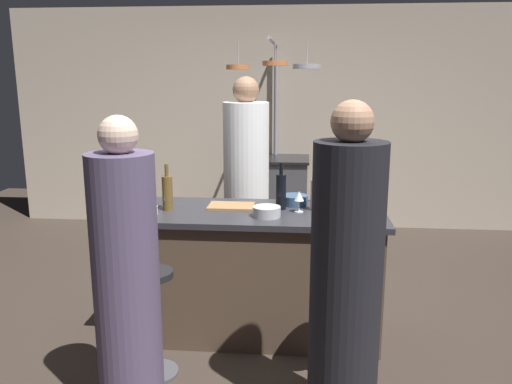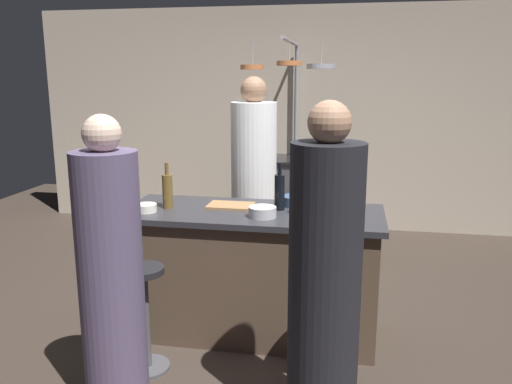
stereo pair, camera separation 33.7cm
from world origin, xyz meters
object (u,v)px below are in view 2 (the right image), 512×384
Objects in this scene: wine_glass_near_right_guest at (326,201)px; mixing_bowl_ceramic at (146,208)px; mixing_bowl_blue at (295,201)px; stove_range at (292,196)px; bar_stool_right at (328,330)px; wine_bottle_amber at (167,190)px; cutting_board at (231,206)px; mixing_bowl_steel at (262,212)px; guest_right at (324,287)px; wine_bottle_red at (327,188)px; wine_bottle_dark at (280,191)px; bar_stool_left at (145,314)px; pepper_mill at (326,198)px; wine_glass_by_chef at (339,207)px; chef at (254,193)px; wine_glass_near_left_guest at (297,198)px; guest_left at (111,279)px; wine_bottle_rose at (314,195)px.

wine_glass_near_right_guest is 1.03× the size of mixing_bowl_ceramic.
mixing_bowl_blue is (-0.23, 0.25, -0.07)m from wine_glass_near_right_guest.
stove_range reaches higher than bar_stool_right.
cutting_board is at bearing 14.48° from wine_bottle_amber.
mixing_bowl_ceramic is 0.81m from mixing_bowl_steel.
wine_bottle_red is at bearing 92.59° from guest_right.
mixing_bowl_blue is at bearing 55.12° from wine_bottle_dark.
cutting_board is (0.38, 0.70, 0.53)m from bar_stool_left.
pepper_mill reaches higher than stove_range.
wine_glass_by_chef is at bearing -6.49° from mixing_bowl_steel.
pepper_mill is 1.23m from mixing_bowl_ceramic.
chef is 0.96m from wine_glass_near_left_guest.
wine_glass_by_chef is 1.03× the size of mixing_bowl_ceramic.
pepper_mill is at bearing 31.61° from bar_stool_left.
stove_range is at bearing 101.51° from wine_glass_near_right_guest.
mixing_bowl_steel reaches higher than bar_stool_left.
wine_glass_near_right_guest is at bearing -78.49° from stove_range.
wine_bottle_dark is 1.75× the size of mixing_bowl_blue.
wine_bottle_amber reaches higher than stove_range.
guest_left is 5.09× the size of cutting_board.
cutting_board is 1.68× the size of mixing_bowl_blue.
wine_bottle_red is (-0.07, 0.89, 0.65)m from bar_stool_right.
guest_left reaches higher than wine_bottle_rose.
bar_stool_left is 1.52m from wine_bottle_red.
guest_right is 5.14× the size of wine_bottle_dark.
cutting_board is at bearing 24.07° from mixing_bowl_ceramic.
guest_left is (-1.14, -0.38, 0.38)m from bar_stool_right.
wine_bottle_amber is 1.00× the size of wine_bottle_red.
mixing_bowl_steel is (-0.50, 0.06, -0.07)m from wine_glass_by_chef.
stove_range is 2.64m from mixing_bowl_steel.
mixing_bowl_blue is at bearing 99.41° from wine_glass_near_left_guest.
wine_glass_near_right_guest is 1.00× the size of wine_glass_by_chef.
wine_glass_near_right_guest reaches higher than bar_stool_left.
wine_bottle_rose is 1.15m from mixing_bowl_ceramic.
guest_left is 1.47m from wine_bottle_rose.
wine_bottle_amber is 0.91m from wine_glass_near_left_guest.
bar_stool_left is 2.26× the size of wine_bottle_rose.
chef is 6.02× the size of wine_bottle_rose.
wine_bottle_amber is at bearing -165.27° from mixing_bowl_blue.
stove_range is 2.42m from cutting_board.
wine_bottle_amber is at bearing 94.18° from bar_stool_left.
pepper_mill reaches higher than bar_stool_right.
mixing_bowl_blue is (-0.28, 1.19, 0.14)m from guest_right.
guest_right is at bearing -75.85° from wine_glass_near_left_guest.
wine_bottle_red is (1.10, 0.30, 0.00)m from wine_bottle_amber.
pepper_mill reaches higher than bar_stool_left.
bar_stool_right is 2.10× the size of wine_bottle_red.
guest_right reaches higher than mixing_bowl_blue.
pepper_mill is 0.45m from mixing_bowl_steel.
stove_range reaches higher than bar_stool_left.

